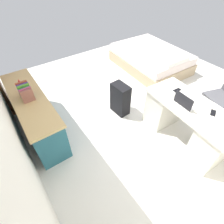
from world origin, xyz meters
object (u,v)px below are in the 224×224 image
object	(u,v)px
bed	(151,59)
computer_mouse	(173,94)
desk	(186,122)
cell_phone_by_mouse	(177,90)
laptop	(185,102)
suitcase_black	(120,99)
figurine_small	(19,82)
credenza	(35,114)
office_chair	(223,100)
cell_phone_near_laptop	(213,113)

from	to	relation	value
bed	computer_mouse	xyz separation A→B (m)	(-1.72, 1.29, 0.49)
desk	cell_phone_by_mouse	distance (m)	0.54
laptop	computer_mouse	world-z (taller)	laptop
bed	suitcase_black	xyz separation A→B (m)	(-0.93, 1.73, 0.07)
desk	figurine_small	size ratio (longest dim) A/B	13.42
cell_phone_by_mouse	desk	bearing A→B (deg)	166.74
desk	credenza	size ratio (longest dim) A/B	0.82
credenza	laptop	world-z (taller)	laptop
figurine_small	desk	bearing A→B (deg)	-136.38
office_chair	bed	size ratio (longest dim) A/B	0.48
figurine_small	credenza	bearing A→B (deg)	-179.79
laptop	cell_phone_near_laptop	size ratio (longest dim) A/B	2.37
office_chair	computer_mouse	size ratio (longest dim) A/B	9.40
office_chair	computer_mouse	world-z (taller)	office_chair
office_chair	figurine_small	bearing A→B (deg)	54.02
cell_phone_near_laptop	office_chair	bearing A→B (deg)	-101.48
cell_phone_by_mouse	figurine_small	distance (m)	2.62
cell_phone_near_laptop	cell_phone_by_mouse	xyz separation A→B (m)	(0.65, -0.01, 0.00)
desk	laptop	size ratio (longest dim) A/B	4.58
cell_phone_by_mouse	cell_phone_near_laptop	bearing A→B (deg)	-178.39
laptop	suitcase_black	bearing A→B (deg)	20.02
office_chair	suitcase_black	xyz separation A→B (m)	(1.19, 1.40, -0.11)
credenza	figurine_small	size ratio (longest dim) A/B	16.36
credenza	laptop	bearing A→B (deg)	-129.67
credenza	figurine_small	bearing A→B (deg)	0.21
credenza	laptop	distance (m)	2.43
suitcase_black	laptop	world-z (taller)	laptop
computer_mouse	cell_phone_near_laptop	size ratio (longest dim) A/B	0.74
desk	cell_phone_near_laptop	bearing A→B (deg)	-158.01
suitcase_black	figurine_small	xyz separation A→B (m)	(0.89, 1.46, 0.47)
suitcase_black	laptop	bearing A→B (deg)	-163.09
desk	cell_phone_by_mouse	size ratio (longest dim) A/B	10.86
desk	credenza	xyz separation A→B (m)	(1.62, 1.93, -0.01)
office_chair	laptop	xyz separation A→B (m)	(0.15, 1.02, 0.35)
bed	cell_phone_by_mouse	xyz separation A→B (m)	(-1.68, 1.15, 0.48)
desk	laptop	distance (m)	0.41
suitcase_black	computer_mouse	distance (m)	1.00
laptop	computer_mouse	bearing A→B (deg)	-12.42
credenza	desk	bearing A→B (deg)	-129.99
cell_phone_near_laptop	cell_phone_by_mouse	bearing A→B (deg)	-25.66
credenza	suitcase_black	world-z (taller)	credenza
cell_phone_by_mouse	computer_mouse	bearing A→B (deg)	108.83
credenza	computer_mouse	xyz separation A→B (m)	(-1.27, -1.90, 0.37)
computer_mouse	cell_phone_by_mouse	size ratio (longest dim) A/B	0.74
laptop	credenza	bearing A→B (deg)	50.33
desk	computer_mouse	world-z (taller)	computer_mouse
office_chair	cell_phone_near_laptop	distance (m)	0.91
bed	cell_phone_near_laptop	distance (m)	2.64
computer_mouse	cell_phone_by_mouse	bearing A→B (deg)	-69.98
desk	laptop	bearing A→B (deg)	44.08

